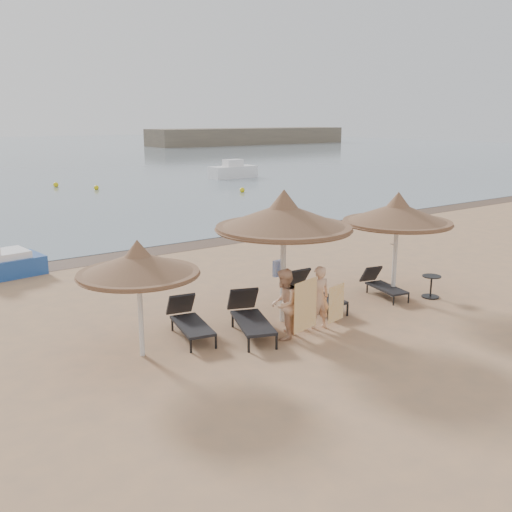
{
  "coord_description": "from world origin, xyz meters",
  "views": [
    {
      "loc": [
        -8.5,
        -10.08,
        4.95
      ],
      "look_at": [
        -0.38,
        1.2,
        1.57
      ],
      "focal_mm": 40.0,
      "sensor_mm": 36.0,
      "label": 1
    }
  ],
  "objects": [
    {
      "name": "towel_left",
      "position": [
        -0.42,
        -0.79,
        0.82
      ],
      "size": [
        0.83,
        0.21,
        1.18
      ],
      "rotation": [
        0.0,
        0.0,
        0.23
      ],
      "color": "orange",
      "rests_on": "ground"
    },
    {
      "name": "person_right",
      "position": [
        0.3,
        -0.42,
        0.9
      ],
      "size": [
        0.94,
        0.75,
        1.79
      ],
      "primitive_type": "imported",
      "rotation": [
        0.0,
        0.0,
        2.85
      ],
      "color": "#DEAA85",
      "rests_on": "ground"
    },
    {
      "name": "lounger_far_right",
      "position": [
        3.53,
        0.48,
        0.33
      ],
      "size": [
        0.89,
        1.74,
        0.74
      ],
      "rotation": [
        0.0,
        0.0,
        -0.21
      ],
      "color": "black",
      "rests_on": "ground"
    },
    {
      "name": "buoy_right",
      "position": [
        13.27,
        21.74,
        0.17
      ],
      "size": [
        0.35,
        0.35,
        0.35
      ],
      "primitive_type": "sphere",
      "color": "yellow",
      "rests_on": "ground"
    },
    {
      "name": "towel_right",
      "position": [
        0.65,
        -0.67,
        0.62
      ],
      "size": [
        0.63,
        0.16,
        0.9
      ],
      "rotation": [
        0.0,
        0.0,
        0.22
      ],
      "color": "orange",
      "rests_on": "ground"
    },
    {
      "name": "ground",
      "position": [
        0.0,
        0.0,
        0.0
      ],
      "size": [
        160.0,
        160.0,
        0.0
      ],
      "primitive_type": "plane",
      "color": "tan",
      "rests_on": "ground"
    },
    {
      "name": "bag_patterned",
      "position": [
        -0.09,
        0.64,
        1.33
      ],
      "size": [
        0.33,
        0.14,
        0.4
      ],
      "rotation": [
        0.0,
        0.0,
        0.11
      ],
      "color": "white",
      "rests_on": "ground"
    },
    {
      "name": "person_left",
      "position": [
        -0.77,
        -0.44,
        0.95
      ],
      "size": [
        1.04,
        0.99,
        1.9
      ],
      "primitive_type": "imported",
      "rotation": [
        0.0,
        0.0,
        3.82
      ],
      "color": "#DEAA85",
      "rests_on": "ground"
    },
    {
      "name": "lounger_far_left",
      "position": [
        -2.45,
        1.0,
        0.38
      ],
      "size": [
        1.01,
        2.0,
        0.86
      ],
      "rotation": [
        0.0,
        0.0,
        -0.2
      ],
      "color": "black",
      "rests_on": "ground"
    },
    {
      "name": "buoy_extra",
      "position": [
        3.94,
        32.16,
        0.19
      ],
      "size": [
        0.37,
        0.37,
        0.37
      ],
      "primitive_type": "sphere",
      "color": "yellow",
      "rests_on": "ground"
    },
    {
      "name": "buoy_mid",
      "position": [
        5.74,
        28.86,
        0.17
      ],
      "size": [
        0.34,
        0.34,
        0.34
      ],
      "primitive_type": "sphere",
      "color": "yellow",
      "rests_on": "ground"
    },
    {
      "name": "pedal_boat",
      "position": [
        -4.82,
        8.94,
        0.41
      ],
      "size": [
        2.55,
        1.69,
        1.11
      ],
      "rotation": [
        0.0,
        0.0,
        0.12
      ],
      "color": "#224B99",
      "rests_on": "ground"
    },
    {
      "name": "wet_sand_strip",
      "position": [
        0.0,
        9.4,
        0.0
      ],
      "size": [
        200.0,
        1.6,
        0.01
      ],
      "primitive_type": "cube",
      "color": "brown",
      "rests_on": "ground"
    },
    {
      "name": "bag_dark",
      "position": [
        -0.09,
        0.3,
        1.1
      ],
      "size": [
        0.23,
        0.09,
        0.33
      ],
      "rotation": [
        0.0,
        0.0,
        -0.07
      ],
      "color": "black",
      "rests_on": "ground"
    },
    {
      "name": "palapa_left",
      "position": [
        -3.84,
        0.54,
        2.02
      ],
      "size": [
        2.56,
        2.56,
        2.53
      ],
      "rotation": [
        0.0,
        0.0,
        -0.07
      ],
      "color": "silver",
      "rests_on": "ground"
    },
    {
      "name": "side_table",
      "position": [
        4.51,
        -0.47,
        0.3
      ],
      "size": [
        0.52,
        0.52,
        0.63
      ],
      "rotation": [
        0.0,
        0.0,
        0.21
      ],
      "color": "black",
      "rests_on": "ground"
    },
    {
      "name": "lounger_near_left",
      "position": [
        -1.21,
        0.3,
        0.42
      ],
      "size": [
        1.39,
        2.2,
        0.94
      ],
      "rotation": [
        0.0,
        0.0,
        -0.36
      ],
      "color": "black",
      "rests_on": "ground"
    },
    {
      "name": "palapa_center",
      "position": [
        -0.09,
        0.46,
        2.63
      ],
      "size": [
        3.33,
        3.33,
        3.3
      ],
      "rotation": [
        0.0,
        0.0,
        -0.43
      ],
      "color": "silver",
      "rests_on": "ground"
    },
    {
      "name": "palapa_right",
      "position": [
        3.69,
        0.2,
        2.38
      ],
      "size": [
        3.01,
        3.01,
        2.99
      ],
      "rotation": [
        0.0,
        0.0,
        0.18
      ],
      "color": "silver",
      "rests_on": "ground"
    },
    {
      "name": "lounger_near_right",
      "position": [
        1.24,
        0.91,
        0.41
      ],
      "size": [
        0.8,
        2.09,
        0.92
      ],
      "rotation": [
        0.0,
        0.0,
        -0.06
      ],
      "color": "black",
      "rests_on": "ground"
    }
  ]
}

